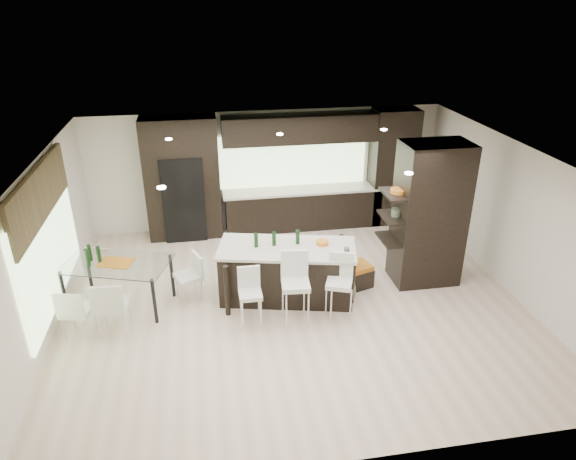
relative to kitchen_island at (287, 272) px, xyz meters
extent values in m
plane|color=beige|center=(0.08, -0.22, -0.50)|extent=(8.00, 8.00, 0.00)
cube|color=beige|center=(0.08, 3.28, 0.85)|extent=(8.00, 0.02, 2.70)
cube|color=beige|center=(-3.92, -0.22, 0.85)|extent=(0.02, 7.00, 2.70)
cube|color=beige|center=(4.08, -0.22, 0.85)|extent=(0.02, 7.00, 2.70)
cube|color=white|center=(0.08, -0.22, 2.20)|extent=(8.00, 7.00, 0.02)
cube|color=#B2D199|center=(-3.88, -0.02, 0.85)|extent=(0.04, 3.20, 1.90)
cube|color=#B2D199|center=(0.68, 3.24, 1.05)|extent=(3.40, 0.04, 1.20)
cube|color=brown|center=(-3.85, -0.02, 1.75)|extent=(0.08, 3.00, 0.80)
cube|color=white|center=(0.08, 0.03, 2.18)|extent=(4.00, 3.00, 0.02)
cube|color=black|center=(0.58, 2.95, 0.85)|extent=(6.80, 0.68, 2.70)
cube|color=black|center=(-1.82, 2.90, 0.45)|extent=(0.90, 0.68, 1.90)
cube|color=black|center=(2.68, 0.18, 0.85)|extent=(1.20, 0.80, 2.70)
cube|color=black|center=(0.00, 0.00, 0.00)|extent=(2.58, 1.55, 1.00)
cube|color=beige|center=(-0.74, -0.80, -0.08)|extent=(0.37, 0.37, 0.84)
cube|color=beige|center=(0.00, -0.84, 0.01)|extent=(0.49, 0.49, 1.02)
cube|color=beige|center=(0.74, -0.82, -0.03)|extent=(0.54, 0.54, 0.94)
cube|color=black|center=(1.04, 0.03, -0.28)|extent=(1.25, 0.79, 0.45)
cube|color=white|center=(-2.93, 0.20, -0.08)|extent=(1.99, 1.50, 0.85)
cube|color=beige|center=(-2.93, -0.63, -0.03)|extent=(0.55, 0.55, 0.94)
cube|color=beige|center=(-3.48, -0.60, -0.09)|extent=(0.53, 0.53, 0.83)
cube|color=beige|center=(-1.75, 0.20, -0.10)|extent=(0.56, 0.56, 0.80)
camera|label=1|loc=(-1.33, -7.89, 4.58)|focal=32.00mm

